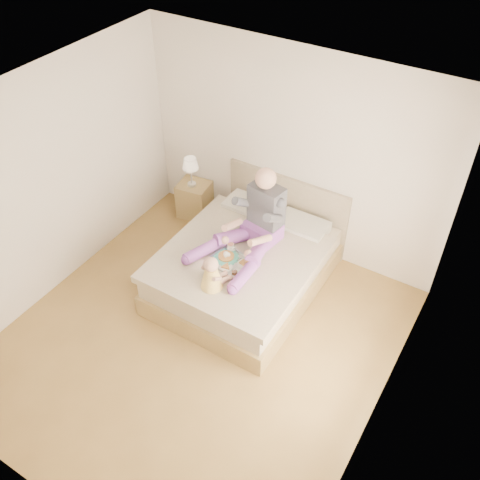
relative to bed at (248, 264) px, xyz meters
The scene contains 7 objects.
room 1.61m from the bed, 85.70° to the right, with size 4.02×4.22×2.71m.
bed is the anchor object (origin of this frame).
nightstand 1.57m from the bed, 149.55° to the left, with size 0.48×0.44×0.52m.
lamp 1.65m from the bed, 150.70° to the left, with size 0.21×0.21×0.44m.
adult 0.59m from the bed, 65.54° to the left, with size 0.83×1.25×0.99m.
tray 0.47m from the bed, 90.98° to the right, with size 0.54×0.46×0.13m.
baby 0.89m from the bed, 89.36° to the right, with size 0.30×0.36×0.41m.
Camera 1 is at (2.39, -2.98, 4.81)m, focal length 40.00 mm.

